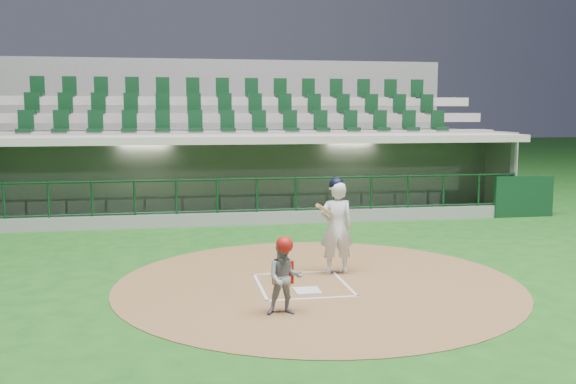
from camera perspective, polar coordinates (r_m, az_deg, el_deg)
name	(u,v)px	position (r m, az deg, el deg)	size (l,w,h in m)	color
ground	(299,281)	(11.69, 1.01, -7.93)	(120.00, 120.00, 0.00)	#174E16
dirt_circle	(318,283)	(11.56, 2.68, -8.08)	(7.20, 7.20, 0.01)	brown
home_plate	(307,291)	(11.02, 1.72, -8.75)	(0.43, 0.43, 0.02)	silver
batter_box_chalk	(303,285)	(11.40, 1.30, -8.23)	(1.55, 1.80, 0.01)	white
dugout_structure	(254,182)	(19.15, -3.00, 0.88)	(16.40, 3.70, 3.00)	slate
seating_deck	(238,159)	(22.15, -4.44, 2.93)	(17.00, 6.72, 5.15)	slate
batter	(336,226)	(12.03, 4.31, -3.01)	(0.86, 0.85, 1.82)	silver
catcher	(284,276)	(9.67, -0.32, -7.46)	(0.58, 0.48, 1.19)	gray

